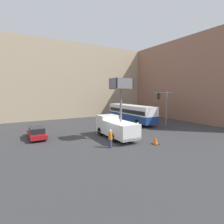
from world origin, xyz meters
name	(u,v)px	position (x,y,z in m)	size (l,w,h in m)	color
ground_plane	(116,141)	(0.00, 0.00, 0.00)	(120.00, 120.00, 0.00)	#38383A
building_backdrop_far	(60,82)	(0.00, 24.13, 7.71)	(44.00, 10.00, 15.41)	tan
building_backdrop_side	(194,81)	(23.06, 6.96, 7.69)	(10.00, 28.00, 15.38)	#936651
utility_truck	(116,126)	(0.64, 1.10, 1.50)	(2.30, 6.23, 6.87)	silver
city_bus	(131,112)	(8.42, 8.66, 1.86)	(2.59, 10.68, 3.13)	navy
traffic_light_pole	(164,103)	(9.68, 2.36, 3.76)	(2.88, 2.63, 5.58)	slate
road_worker_near_truck	(110,139)	(-1.64, -1.65, 0.91)	(0.38, 0.38, 1.82)	navy
road_worker_directing	(138,129)	(3.45, 0.53, 0.87)	(0.38, 0.38, 1.75)	navy
traffic_cone_near_truck	(156,141)	(3.01, -2.99, 0.37)	(0.68, 0.68, 0.78)	black
parked_car_curbside	(37,132)	(-7.38, 5.76, 0.70)	(1.73, 4.64, 1.36)	maroon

